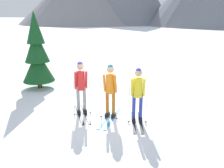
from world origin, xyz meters
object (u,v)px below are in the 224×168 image
Objects in this scene: skier_in_red at (81,85)px; skier_in_yellow at (138,93)px; pine_tree_near at (37,54)px; skier_in_orange at (110,88)px.

skier_in_yellow is (1.96, -0.14, -0.05)m from skier_in_red.
skier_in_red is at bearing -37.37° from pine_tree_near.
skier_in_red is 3.87m from pine_tree_near.
pine_tree_near is (-3.04, 2.32, 0.58)m from skier_in_red.
skier_in_red reaches higher than skier_in_orange.
skier_in_orange is (1.04, -0.03, 0.00)m from skier_in_red.
skier_in_yellow is at bearing -26.25° from pine_tree_near.
pine_tree_near is at bearing 153.75° from skier_in_yellow.
skier_in_red is 1.97m from skier_in_yellow.
skier_in_red is 1.04× the size of skier_in_yellow.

